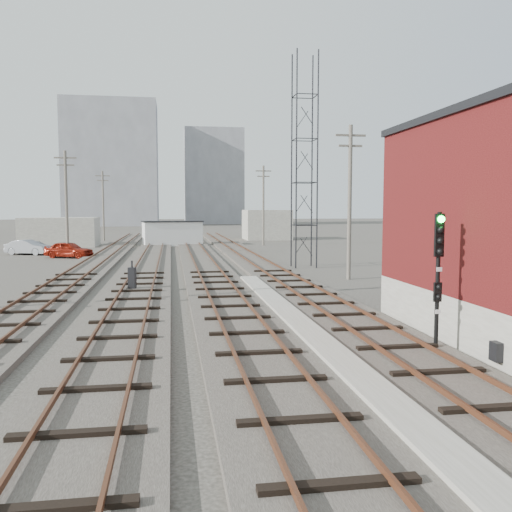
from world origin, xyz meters
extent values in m
plane|color=#282621|center=(0.00, 60.00, 0.00)|extent=(320.00, 320.00, 0.00)
cube|color=#332D28|center=(2.50, 39.00, 0.10)|extent=(3.20, 90.00, 0.20)
cube|color=#4C2816|center=(1.78, 39.00, 0.33)|extent=(0.07, 90.00, 0.12)
cube|color=#4C2816|center=(3.22, 39.00, 0.33)|extent=(0.07, 90.00, 0.12)
cube|color=#332D28|center=(-1.50, 39.00, 0.10)|extent=(3.20, 90.00, 0.20)
cube|color=#4C2816|center=(-2.22, 39.00, 0.33)|extent=(0.07, 90.00, 0.12)
cube|color=#4C2816|center=(-0.78, 39.00, 0.33)|extent=(0.07, 90.00, 0.12)
cube|color=#332D28|center=(-5.50, 39.00, 0.10)|extent=(3.20, 90.00, 0.20)
cube|color=#4C2816|center=(-6.22, 39.00, 0.33)|extent=(0.07, 90.00, 0.12)
cube|color=#4C2816|center=(-4.78, 39.00, 0.33)|extent=(0.07, 90.00, 0.12)
cube|color=#332D28|center=(-9.50, 39.00, 0.10)|extent=(3.20, 90.00, 0.20)
cube|color=#4C2816|center=(-10.22, 39.00, 0.33)|extent=(0.07, 90.00, 0.12)
cube|color=#4C2816|center=(-8.78, 39.00, 0.33)|extent=(0.07, 90.00, 0.12)
cube|color=gray|center=(0.50, 14.00, 0.13)|extent=(0.90, 28.00, 0.26)
cube|color=black|center=(4.40, 10.00, 0.50)|extent=(0.20, 0.35, 0.50)
cylinder|color=black|center=(4.75, 34.25, 7.50)|extent=(0.10, 0.10, 15.00)
cylinder|color=black|center=(6.25, 34.25, 7.50)|extent=(0.10, 0.10, 15.00)
cylinder|color=black|center=(4.75, 35.75, 7.50)|extent=(0.10, 0.10, 15.00)
cylinder|color=black|center=(6.25, 35.75, 7.50)|extent=(0.10, 0.10, 15.00)
cylinder|color=#595147|center=(-12.50, 45.00, 4.50)|extent=(0.24, 0.24, 9.00)
cube|color=#595147|center=(-12.50, 45.00, 8.40)|extent=(1.80, 0.12, 0.12)
cube|color=#595147|center=(-12.50, 45.00, 7.80)|extent=(1.40, 0.12, 0.12)
cylinder|color=#595147|center=(-12.50, 70.00, 4.50)|extent=(0.24, 0.24, 9.00)
cube|color=#595147|center=(-12.50, 70.00, 8.40)|extent=(1.80, 0.12, 0.12)
cube|color=#595147|center=(-12.50, 70.00, 7.80)|extent=(1.40, 0.12, 0.12)
cylinder|color=#595147|center=(6.50, 28.00, 4.50)|extent=(0.24, 0.24, 9.00)
cube|color=#595147|center=(6.50, 28.00, 8.40)|extent=(1.80, 0.12, 0.12)
cube|color=#595147|center=(6.50, 28.00, 7.80)|extent=(1.40, 0.12, 0.12)
cylinder|color=#595147|center=(6.50, 58.00, 4.50)|extent=(0.24, 0.24, 9.00)
cube|color=#595147|center=(6.50, 58.00, 8.40)|extent=(1.80, 0.12, 0.12)
cube|color=#595147|center=(6.50, 58.00, 7.80)|extent=(1.40, 0.12, 0.12)
cube|color=gray|center=(-18.00, 135.00, 15.00)|extent=(22.00, 14.00, 30.00)
cube|color=gray|center=(8.00, 150.00, 13.00)|extent=(16.00, 12.00, 26.00)
cube|color=gray|center=(-16.00, 60.00, 1.60)|extent=(8.00, 5.00, 3.20)
cube|color=gray|center=(9.00, 70.00, 2.00)|extent=(6.00, 6.00, 4.00)
cube|color=gray|center=(3.70, 11.86, 0.05)|extent=(0.40, 0.40, 0.10)
cylinder|color=black|center=(3.70, 11.86, 2.04)|extent=(0.12, 0.12, 4.08)
cube|color=black|center=(3.70, 11.84, 3.41)|extent=(0.26, 0.10, 1.22)
sphere|color=#0CE533|center=(3.70, 11.75, 3.87)|extent=(0.20, 0.20, 0.20)
sphere|color=black|center=(3.70, 11.75, 3.57)|extent=(0.20, 0.20, 0.20)
sphere|color=black|center=(3.70, 11.75, 3.26)|extent=(0.20, 0.20, 0.20)
sphere|color=black|center=(3.70, 11.75, 2.96)|extent=(0.20, 0.20, 0.20)
cube|color=black|center=(3.70, 11.84, 1.78)|extent=(0.22, 0.09, 0.56)
cube|color=white|center=(3.70, 11.78, 2.45)|extent=(0.16, 0.02, 0.12)
cube|color=white|center=(3.70, 11.78, 1.22)|extent=(0.16, 0.02, 0.12)
cube|color=black|center=(-5.80, 24.92, 0.68)|extent=(0.41, 0.41, 1.14)
cylinder|color=black|center=(-5.80, 24.92, 1.42)|extent=(0.09, 0.09, 0.34)
cube|color=white|center=(-3.72, 59.40, 1.34)|extent=(6.81, 3.74, 2.69)
cube|color=black|center=(-3.72, 59.40, 2.74)|extent=(7.06, 3.98, 0.13)
imported|color=maroon|center=(-12.47, 45.25, 0.70)|extent=(4.41, 3.04, 1.39)
imported|color=#9B9DA2|center=(-16.67, 48.99, 0.67)|extent=(4.34, 2.78, 1.35)
imported|color=gray|center=(-16.16, 49.89, 0.59)|extent=(4.13, 1.82, 1.18)
camera|label=1|loc=(-3.83, -2.54, 4.17)|focal=38.00mm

